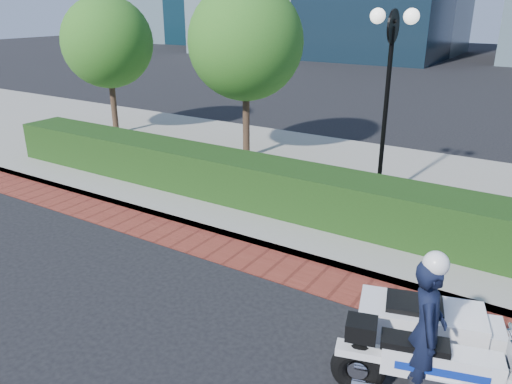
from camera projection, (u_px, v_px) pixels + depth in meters
The scene contains 8 objects.
ground at pixel (206, 298), 8.04m from camera, with size 120.00×120.00×0.00m, color black.
brick_strip at pixel (256, 260), 9.23m from camera, with size 60.00×1.00×0.01m, color maroon.
sidewalk at pixel (350, 186), 12.76m from camera, with size 60.00×8.00×0.15m, color gray.
hedge_main at pixel (308, 193), 10.66m from camera, with size 18.00×1.20×1.00m, color black.
lamppost at pixel (389, 78), 10.60m from camera, with size 1.02×0.70×4.21m.
tree_a at pixel (107, 42), 16.53m from camera, with size 3.00×3.00×4.58m.
tree_b at pixel (246, 42), 13.71m from camera, with size 3.20×3.20×4.89m.
police_motorcycle at pixel (431, 338), 5.98m from camera, with size 2.50×1.81×2.01m.
Camera 1 is at (4.37, -5.41, 4.46)m, focal length 35.00 mm.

